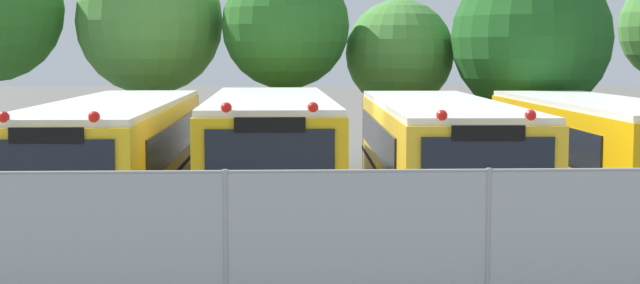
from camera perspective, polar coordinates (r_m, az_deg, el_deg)
ground_plane at (r=20.12m, az=2.20°, el=-4.53°), size 160.00×160.00×0.00m
school_bus_0 at (r=19.99m, az=-12.36°, el=-0.72°), size 2.57×11.45×2.62m
school_bus_1 at (r=19.88m, az=-3.06°, el=-0.51°), size 2.69×10.29×2.71m
school_bus_2 at (r=19.89m, az=7.21°, el=-0.68°), size 2.82×10.92×2.61m
school_bus_3 at (r=20.89m, az=16.73°, el=-0.57°), size 2.49×10.28×2.62m
tree_1 at (r=29.03m, az=-10.44°, el=7.41°), size 4.44×4.44×6.65m
tree_2 at (r=27.63m, az=-2.31°, el=7.34°), size 3.76×3.76×6.17m
tree_3 at (r=28.87m, az=5.01°, el=5.48°), size 3.32×3.32×5.13m
tree_4 at (r=27.69m, az=12.75°, el=6.14°), size 4.62×4.62×6.23m
chainlink_fence at (r=11.91m, az=2.30°, el=-6.35°), size 16.73×0.07×2.04m
traffic_cone at (r=13.38m, az=5.93°, el=-8.50°), size 0.41×0.41×0.54m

